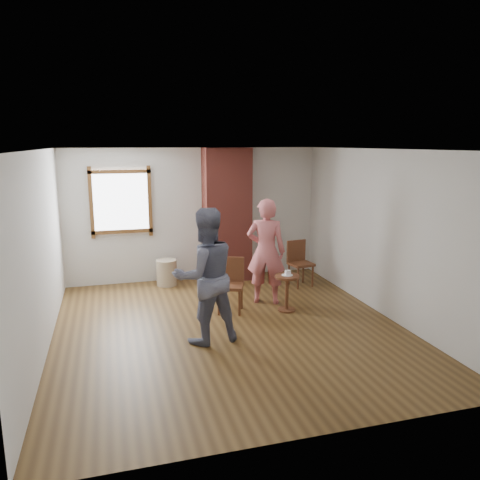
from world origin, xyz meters
name	(u,v)px	position (x,y,z in m)	size (l,w,h in m)	color
ground	(230,328)	(0.00, 0.00, 0.00)	(5.50, 5.50, 0.00)	brown
room_shell	(215,202)	(-0.06, 0.61, 1.81)	(5.04, 5.52, 2.62)	silver
brick_chimney	(227,215)	(0.60, 2.50, 1.30)	(0.90, 0.50, 2.60)	#A4443A
stoneware_crock	(167,272)	(-0.63, 2.40, 0.25)	(0.39, 0.39, 0.50)	tan
dark_pot	(172,281)	(-0.54, 2.40, 0.08)	(0.16, 0.16, 0.16)	black
dining_chair_left	(231,282)	(0.21, 0.71, 0.49)	(0.53, 0.53, 0.87)	brown
dining_chair_right	(299,260)	(1.82, 1.73, 0.48)	(0.46, 0.46, 0.86)	brown
side_table	(287,287)	(1.08, 0.45, 0.40)	(0.40, 0.40, 0.60)	brown
cake_plate	(287,275)	(1.08, 0.45, 0.60)	(0.18, 0.18, 0.01)	white
cake_slice	(288,273)	(1.09, 0.45, 0.64)	(0.08, 0.07, 0.06)	white
man	(205,276)	(-0.42, -0.35, 0.93)	(0.90, 0.70, 1.86)	#131436
person_pink	(266,251)	(0.88, 0.95, 0.90)	(0.65, 0.43, 1.79)	#D0686B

